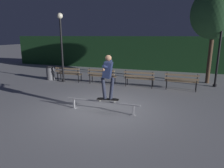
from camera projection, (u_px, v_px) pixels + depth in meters
ground_plane at (104, 109)px, 7.49m from camera, size 90.00×90.00×0.00m
hedge_backdrop at (147, 53)px, 16.15m from camera, size 24.00×1.20×2.62m
grind_rail at (102, 103)px, 7.21m from camera, size 2.79×0.18×0.41m
skateboard at (108, 99)px, 7.10m from camera, size 0.80×0.31×0.09m
skateboarder at (108, 73)px, 6.88m from camera, size 0.63×1.40×1.56m
park_bench_leftmost at (68, 73)px, 11.90m from camera, size 1.61×0.44×0.88m
park_bench_left_center at (102, 75)px, 11.24m from camera, size 1.61×0.44×0.88m
park_bench_right_center at (139, 77)px, 10.59m from camera, size 1.61×0.44×0.88m
park_bench_rightmost at (181, 80)px, 9.94m from camera, size 1.61×0.44×0.88m
tree_far_right at (215, 14)px, 10.73m from camera, size 2.50×2.50×5.22m
lamp_post_right at (220, 40)px, 10.21m from camera, size 0.32×0.32×3.90m
lamp_post_left at (61, 39)px, 11.39m from camera, size 0.32×0.32×3.90m
trash_can at (50, 73)px, 12.44m from camera, size 0.52×0.52×0.80m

